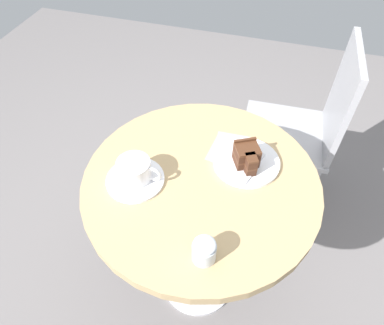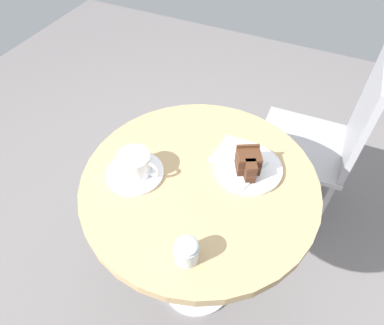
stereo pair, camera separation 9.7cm
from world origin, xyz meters
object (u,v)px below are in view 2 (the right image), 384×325
(fork, at_px, (251,178))
(coffee_cup, at_px, (135,163))
(saucer, at_px, (135,173))
(cake_slice, at_px, (248,162))
(cake_plate, at_px, (248,168))
(napkin, at_px, (237,154))
(sugar_pot, at_px, (187,251))
(cafe_chair, at_px, (328,136))
(teaspoon, at_px, (119,172))

(fork, bearing_deg, coffee_cup, -51.47)
(saucer, bearing_deg, cake_slice, 26.03)
(cake_plate, distance_m, napkin, 0.07)
(fork, xyz_separation_m, sugar_pot, (-0.06, -0.29, 0.02))
(coffee_cup, bearing_deg, fork, 19.26)
(cake_plate, distance_m, sugar_pot, 0.33)
(cake_slice, relative_size, cafe_chair, 0.12)
(coffee_cup, distance_m, cake_slice, 0.32)
(cake_slice, bearing_deg, coffee_cup, -154.80)
(cake_plate, bearing_deg, coffee_cup, -152.80)
(cake_plate, bearing_deg, fork, -64.28)
(cafe_chair, bearing_deg, coffee_cup, -39.63)
(cake_plate, bearing_deg, napkin, 140.38)
(coffee_cup, xyz_separation_m, fork, (0.31, 0.11, -0.03))
(fork, bearing_deg, napkin, -120.32)
(napkin, distance_m, sugar_pot, 0.37)
(coffee_cup, distance_m, napkin, 0.31)
(cake_plate, relative_size, cafe_chair, 0.23)
(cake_slice, bearing_deg, saucer, -153.97)
(fork, height_order, napkin, fork)
(napkin, height_order, sugar_pot, sugar_pot)
(cake_slice, distance_m, fork, 0.05)
(saucer, bearing_deg, cake_plate, 28.00)
(saucer, relative_size, coffee_cup, 1.31)
(coffee_cup, distance_m, teaspoon, 0.06)
(coffee_cup, bearing_deg, cafe_chair, 52.43)
(cafe_chair, distance_m, sugar_pot, 0.90)
(saucer, xyz_separation_m, fork, (0.31, 0.11, 0.01))
(napkin, bearing_deg, teaspoon, -142.29)
(coffee_cup, relative_size, napkin, 0.87)
(saucer, xyz_separation_m, cake_plate, (0.29, 0.16, 0.00))
(sugar_pot, bearing_deg, cafe_chair, 73.20)
(napkin, bearing_deg, fork, -49.60)
(coffee_cup, xyz_separation_m, cafe_chair, (0.50, 0.65, -0.26))
(coffee_cup, height_order, sugar_pot, coffee_cup)
(cafe_chair, bearing_deg, sugar_pot, -18.86)
(saucer, distance_m, sugar_pot, 0.31)
(saucer, distance_m, fork, 0.33)
(teaspoon, height_order, napkin, teaspoon)
(coffee_cup, height_order, napkin, coffee_cup)
(cake_plate, distance_m, cafe_chair, 0.58)
(coffee_cup, relative_size, sugar_pot, 1.82)
(cake_plate, bearing_deg, saucer, -152.00)
(sugar_pot, bearing_deg, cake_slice, 82.26)
(saucer, height_order, coffee_cup, coffee_cup)
(teaspoon, height_order, cafe_chair, cafe_chair)
(napkin, bearing_deg, coffee_cup, -141.31)
(coffee_cup, height_order, cafe_chair, cafe_chair)
(cake_plate, distance_m, fork, 0.05)
(napkin, height_order, cafe_chair, cafe_chair)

